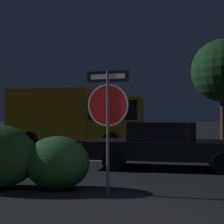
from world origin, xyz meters
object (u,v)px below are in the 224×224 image
(delivery_truck, at_px, (77,116))
(tree_0, at_px, (223,71))
(passing_car_2, at_px, (165,145))
(hedge_bush_2, at_px, (57,163))
(stop_sign, at_px, (108,106))

(delivery_truck, relative_size, tree_0, 1.09)
(delivery_truck, bearing_deg, passing_car_2, 38.26)
(hedge_bush_2, distance_m, tree_0, 15.51)
(stop_sign, distance_m, tree_0, 15.02)
(tree_0, bearing_deg, delivery_truck, -152.44)
(hedge_bush_2, bearing_deg, stop_sign, -10.81)
(stop_sign, relative_size, hedge_bush_2, 1.77)
(stop_sign, distance_m, passing_car_2, 3.71)
(passing_car_2, bearing_deg, hedge_bush_2, -34.08)
(delivery_truck, distance_m, tree_0, 9.67)
(hedge_bush_2, relative_size, delivery_truck, 0.20)
(stop_sign, relative_size, tree_0, 0.38)
(hedge_bush_2, distance_m, delivery_truck, 9.55)
(stop_sign, height_order, hedge_bush_2, stop_sign)
(stop_sign, bearing_deg, hedge_bush_2, 178.98)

